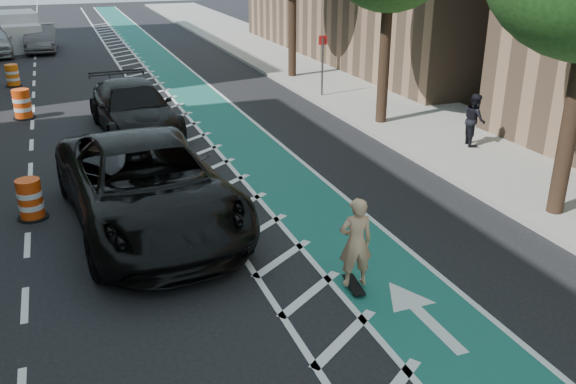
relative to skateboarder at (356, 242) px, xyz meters
name	(u,v)px	position (x,y,z in m)	size (l,w,h in m)	color
ground	(208,272)	(-2.30, 1.51, -0.93)	(120.00, 120.00, 0.00)	black
bike_lane	(223,122)	(0.70, 11.51, -0.92)	(2.00, 90.00, 0.01)	#175349
buffer_strip	(180,126)	(-0.80, 11.51, -0.92)	(1.40, 90.00, 0.01)	silver
sidewalk_right	(388,104)	(7.20, 11.51, -0.85)	(5.00, 90.00, 0.15)	gray
curb_right	(330,110)	(4.75, 11.51, -0.85)	(0.12, 90.00, 0.16)	gray
sign_post	(322,65)	(5.30, 13.51, 0.42)	(0.35, 0.08, 2.47)	#4C4C4C
skateboard	(354,285)	(0.00, 0.00, -0.85)	(0.31, 0.76, 0.10)	black
skateboarder	(356,242)	(0.00, 0.00, 0.00)	(0.60, 0.40, 1.66)	tan
suv_near	(147,185)	(-2.98, 4.01, 0.02)	(3.13, 6.79, 1.89)	black
suv_far	(134,108)	(-2.30, 11.38, -0.12)	(2.25, 5.55, 1.61)	black
car_grey	(41,38)	(-5.10, 30.00, -0.17)	(1.60, 4.58, 1.51)	#58575C
pedestrian	(474,119)	(6.90, 5.97, -0.01)	(0.75, 0.58, 1.54)	black
box_truck	(18,32)	(-6.30, 31.69, 0.01)	(2.78, 5.12, 2.03)	silver
barrel_a	(30,200)	(-5.39, 5.30, -0.49)	(0.68, 0.68, 0.92)	#DF410B
barrel_b	(22,105)	(-5.76, 14.54, -0.44)	(0.76, 0.76, 1.03)	#F6470C
barrel_c	(13,76)	(-6.30, 20.43, -0.49)	(0.68, 0.68, 0.93)	orange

